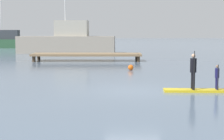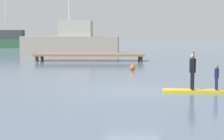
# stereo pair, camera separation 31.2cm
# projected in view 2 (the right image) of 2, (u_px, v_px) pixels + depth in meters

# --- Properties ---
(ground_plane) EXTENTS (240.00, 240.00, 0.00)m
(ground_plane) POSITION_uv_depth(u_px,v_px,m) (133.00, 91.00, 15.53)
(ground_plane) COLOR slate
(paddleboard_near) EXTENTS (3.06, 0.72, 0.10)m
(paddleboard_near) POSITION_uv_depth(u_px,v_px,m) (199.00, 91.00, 15.20)
(paddleboard_near) COLOR gold
(paddleboard_near) RESTS_ON ground
(paddler_adult) EXTENTS (0.28, 0.49, 1.63)m
(paddler_adult) POSITION_uv_depth(u_px,v_px,m) (193.00, 69.00, 15.11)
(paddler_adult) COLOR black
(paddler_adult) RESTS_ON paddleboard_near
(paddler_child_solo) EXTENTS (0.19, 0.38, 1.07)m
(paddler_child_solo) POSITION_uv_depth(u_px,v_px,m) (217.00, 76.00, 15.08)
(paddler_child_solo) COLOR #19194C
(paddler_child_solo) RESTS_ON paddleboard_near
(fishing_boat_white_large) EXTENTS (11.37, 3.72, 9.06)m
(fishing_boat_white_large) POSITION_uv_depth(u_px,v_px,m) (72.00, 42.00, 42.34)
(fishing_boat_white_large) COLOR #9E9384
(fishing_boat_white_large) RESTS_ON ground
(fishing_boat_green_midground) EXTENTS (8.27, 2.23, 7.56)m
(fishing_boat_green_midground) POSITION_uv_depth(u_px,v_px,m) (13.00, 41.00, 55.51)
(fishing_boat_green_midground) COLOR #2D5638
(fishing_boat_green_midground) RESTS_ON ground
(floating_dock) EXTENTS (9.38, 2.54, 0.65)m
(floating_dock) POSITION_uv_depth(u_px,v_px,m) (90.00, 55.00, 31.15)
(floating_dock) COLOR #846B4C
(floating_dock) RESTS_ON ground
(mooring_buoy_near) EXTENTS (0.37, 0.37, 0.37)m
(mooring_buoy_near) POSITION_uv_depth(u_px,v_px,m) (132.00, 67.00, 23.67)
(mooring_buoy_near) COLOR orange
(mooring_buoy_near) RESTS_ON ground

